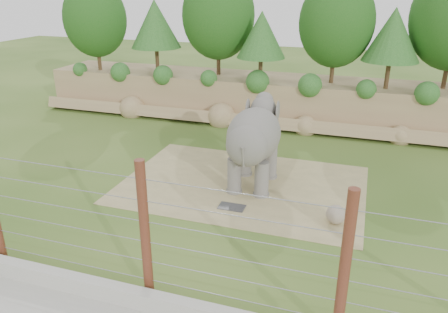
% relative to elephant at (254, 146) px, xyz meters
% --- Properties ---
extents(ground, '(90.00, 90.00, 0.00)m').
position_rel_elephant_xyz_m(ground, '(-0.90, -3.13, -1.72)').
color(ground, '#32571A').
rests_on(ground, ground).
extents(back_embankment, '(30.00, 5.52, 8.77)m').
position_rel_elephant_xyz_m(back_embankment, '(-0.31, 9.54, 2.24)').
color(back_embankment, '#9B7D58').
rests_on(back_embankment, ground).
extents(dirt_patch, '(10.00, 7.00, 0.02)m').
position_rel_elephant_xyz_m(dirt_patch, '(-0.40, -0.13, -1.71)').
color(dirt_patch, '#9D915F').
rests_on(dirt_patch, ground).
extents(drain_grate, '(1.00, 0.60, 0.03)m').
position_rel_elephant_xyz_m(drain_grate, '(-0.23, -2.22, -1.69)').
color(drain_grate, '#262628').
rests_on(drain_grate, dirt_patch).
extents(elephant, '(1.96, 4.31, 3.44)m').
position_rel_elephant_xyz_m(elephant, '(0.00, 0.00, 0.00)').
color(elephant, '#66635C').
rests_on(elephant, ground).
extents(stone_ball, '(0.69, 0.69, 0.69)m').
position_rel_elephant_xyz_m(stone_ball, '(3.59, -2.17, -1.36)').
color(stone_ball, gray).
rests_on(stone_ball, dirt_patch).
extents(retaining_wall, '(26.00, 0.35, 0.50)m').
position_rel_elephant_xyz_m(retaining_wall, '(-0.90, -8.13, -1.47)').
color(retaining_wall, beige).
rests_on(retaining_wall, ground).
extents(barrier_fence, '(20.26, 0.26, 4.00)m').
position_rel_elephant_xyz_m(barrier_fence, '(-0.90, -7.63, 0.28)').
color(barrier_fence, '#532514').
rests_on(barrier_fence, ground).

